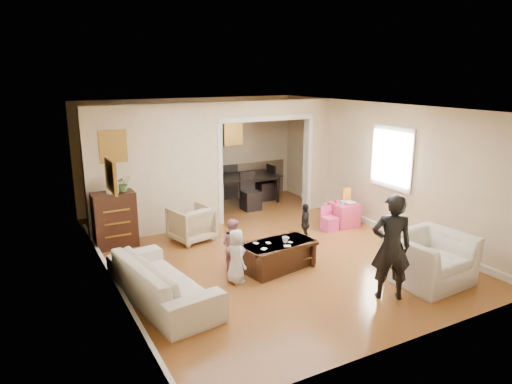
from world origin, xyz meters
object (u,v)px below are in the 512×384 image
armchair_front (429,259)px  coffee_cup (285,240)px  play_table (344,214)px  cyan_cup (342,203)px  child_toddler (305,224)px  table_lamp (112,183)px  coffee_table (278,255)px  child_kneel_b (232,245)px  child_kneel_a (236,256)px  dresser (115,220)px  sofa (162,280)px  adult_person (391,247)px  dining_table (239,190)px  armchair_back (191,224)px

armchair_front → coffee_cup: armchair_front is taller
play_table → cyan_cup: (-0.10, -0.05, 0.29)m
child_toddler → play_table: bearing=149.3°
table_lamp → coffee_cup: table_lamp is taller
cyan_cup → armchair_front: bearing=-100.2°
coffee_table → child_kneel_b: size_ratio=1.36×
table_lamp → child_kneel_a: bearing=-61.7°
dresser → child_kneel_a: bearing=-61.7°
sofa → child_kneel_b: bearing=-78.2°
adult_person → sofa: bearing=3.7°
dresser → table_lamp: 0.70m
coffee_cup → child_kneel_a: size_ratio=0.12×
cyan_cup → child_kneel_b: bearing=-163.4°
adult_person → child_kneel_a: (-1.72, 1.50, -0.35)m
cyan_cup → child_toddler: child_toddler is taller
armchair_front → coffee_table: 2.37m
coffee_table → adult_person: adult_person is taller
armchair_front → adult_person: (-0.91, -0.10, 0.40)m
coffee_table → cyan_cup: size_ratio=15.04×
coffee_table → child_toddler: size_ratio=1.52×
cyan_cup → adult_person: bearing=-116.4°
coffee_cup → sofa: bearing=-176.2°
coffee_table → play_table: 2.68m
coffee_cup → dining_table: bearing=74.6°
sofa → adult_person: 3.29m
armchair_back → coffee_cup: armchair_back is taller
child_kneel_a → child_kneel_b: size_ratio=0.97×
coffee_cup → child_kneel_a: bearing=-174.0°
armchair_front → play_table: bearing=74.5°
sofa → coffee_table: 2.05m
armchair_front → adult_person: size_ratio=0.75×
child_toddler → dresser: bearing=-76.4°
child_toddler → child_kneel_b: bearing=-36.4°
dresser → coffee_cup: size_ratio=9.97×
adult_person → armchair_front: bearing=-143.7°
coffee_table → adult_person: (0.87, -1.65, 0.55)m
dining_table → child_kneel_a: (-2.03, -4.02, 0.08)m
armchair_front → table_lamp: bearing=132.3°
coffee_cup → dining_table: dining_table is taller
coffee_cup → adult_person: size_ratio=0.07×
table_lamp → child_toddler: 3.66m
table_lamp → dining_table: size_ratio=0.18×
sofa → armchair_front: armchair_front is taller
table_lamp → coffee_table: size_ratio=0.30×
armchair_front → dresser: dresser is taller
armchair_back → coffee_cup: size_ratio=7.15×
cyan_cup → child_kneel_a: size_ratio=0.09×
play_table → child_kneel_b: size_ratio=0.58×
cyan_cup → child_kneel_b: child_kneel_b is taller
cyan_cup → child_kneel_a: 3.40m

